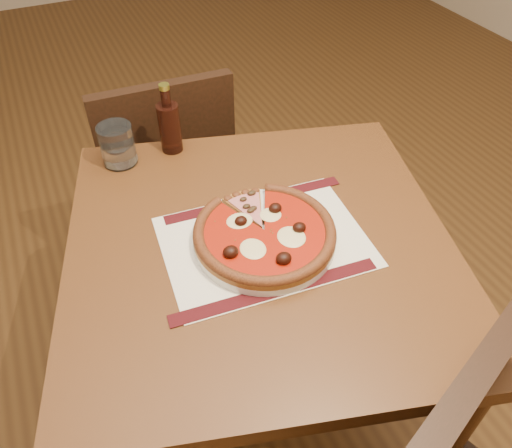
{
  "coord_description": "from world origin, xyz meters",
  "views": [
    {
      "loc": [
        -0.58,
        -1.48,
        1.5
      ],
      "look_at": [
        -0.27,
        -0.8,
        0.78
      ],
      "focal_mm": 35.0,
      "sensor_mm": 36.0,
      "label": 1
    }
  ],
  "objects_px": {
    "chair_far": "(167,172)",
    "plate": "(264,238)",
    "bottle": "(169,125)",
    "water_glass": "(117,145)",
    "pizza": "(265,231)",
    "table": "(260,272)"
  },
  "relations": [
    {
      "from": "chair_far",
      "to": "plate",
      "type": "distance_m",
      "value": 0.71
    },
    {
      "from": "chair_far",
      "to": "bottle",
      "type": "xyz_separation_m",
      "value": [
        -0.03,
        -0.26,
        0.33
      ]
    },
    {
      "from": "chair_far",
      "to": "plate",
      "type": "bearing_deg",
      "value": 95.79
    },
    {
      "from": "plate",
      "to": "water_glass",
      "type": "xyz_separation_m",
      "value": [
        -0.2,
        0.4,
        0.04
      ]
    },
    {
      "from": "pizza",
      "to": "water_glass",
      "type": "height_order",
      "value": "water_glass"
    },
    {
      "from": "table",
      "to": "plate",
      "type": "distance_m",
      "value": 0.11
    },
    {
      "from": "bottle",
      "to": "water_glass",
      "type": "bearing_deg",
      "value": 179.34
    },
    {
      "from": "pizza",
      "to": "bottle",
      "type": "xyz_separation_m",
      "value": [
        -0.07,
        0.4,
        0.04
      ]
    },
    {
      "from": "table",
      "to": "plate",
      "type": "relative_size",
      "value": 3.35
    },
    {
      "from": "table",
      "to": "pizza",
      "type": "height_order",
      "value": "pizza"
    },
    {
      "from": "table",
      "to": "water_glass",
      "type": "xyz_separation_m",
      "value": [
        -0.2,
        0.39,
        0.15
      ]
    },
    {
      "from": "table",
      "to": "plate",
      "type": "xyz_separation_m",
      "value": [
        0.01,
        -0.01,
        0.11
      ]
    },
    {
      "from": "pizza",
      "to": "water_glass",
      "type": "relative_size",
      "value": 2.89
    },
    {
      "from": "plate",
      "to": "bottle",
      "type": "height_order",
      "value": "bottle"
    },
    {
      "from": "table",
      "to": "chair_far",
      "type": "height_order",
      "value": "chair_far"
    },
    {
      "from": "chair_far",
      "to": "plate",
      "type": "xyz_separation_m",
      "value": [
        0.04,
        -0.66,
        0.27
      ]
    },
    {
      "from": "plate",
      "to": "water_glass",
      "type": "bearing_deg",
      "value": 116.94
    },
    {
      "from": "chair_far",
      "to": "plate",
      "type": "height_order",
      "value": "chair_far"
    },
    {
      "from": "table",
      "to": "water_glass",
      "type": "distance_m",
      "value": 0.47
    },
    {
      "from": "bottle",
      "to": "plate",
      "type": "bearing_deg",
      "value": -80.01
    },
    {
      "from": "chair_far",
      "to": "water_glass",
      "type": "bearing_deg",
      "value": 59.41
    },
    {
      "from": "water_glass",
      "to": "bottle",
      "type": "bearing_deg",
      "value": -0.66
    }
  ]
}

